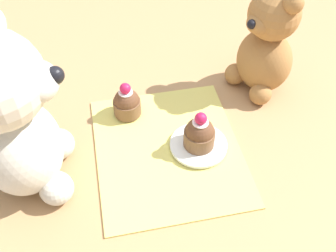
# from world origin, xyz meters

# --- Properties ---
(ground_plane) EXTENTS (4.00, 4.00, 0.00)m
(ground_plane) POSITION_xyz_m (0.00, 0.00, 0.00)
(ground_plane) COLOR tan
(knitted_placemat) EXTENTS (0.26, 0.22, 0.01)m
(knitted_placemat) POSITION_xyz_m (0.00, 0.00, 0.00)
(knitted_placemat) COLOR #E0D166
(knitted_placemat) RESTS_ON ground_plane
(teddy_bear_cream) EXTENTS (0.13, 0.14, 0.26)m
(teddy_bear_cream) POSITION_xyz_m (-0.01, 0.20, 0.13)
(teddy_bear_cream) COLOR beige
(teddy_bear_cream) RESTS_ON ground_plane
(teddy_bear_tan) EXTENTS (0.13, 0.12, 0.20)m
(teddy_bear_tan) POSITION_xyz_m (0.12, -0.19, 0.09)
(teddy_bear_tan) COLOR #A3703D
(teddy_bear_tan) RESTS_ON ground_plane
(cupcake_near_cream_bear) EXTENTS (0.05, 0.05, 0.06)m
(cupcake_near_cream_bear) POSITION_xyz_m (0.09, 0.05, 0.03)
(cupcake_near_cream_bear) COLOR brown
(cupcake_near_cream_bear) RESTS_ON knitted_placemat
(saucer_plate) EXTENTS (0.09, 0.09, 0.01)m
(saucer_plate) POSITION_xyz_m (-0.01, -0.05, 0.01)
(saucer_plate) COLOR white
(saucer_plate) RESTS_ON knitted_placemat
(cupcake_near_tan_bear) EXTENTS (0.05, 0.05, 0.07)m
(cupcake_near_tan_bear) POSITION_xyz_m (-0.01, -0.05, 0.03)
(cupcake_near_tan_bear) COLOR brown
(cupcake_near_tan_bear) RESTS_ON saucer_plate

